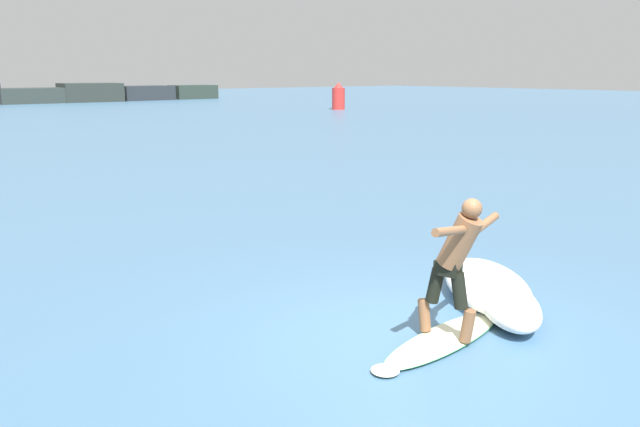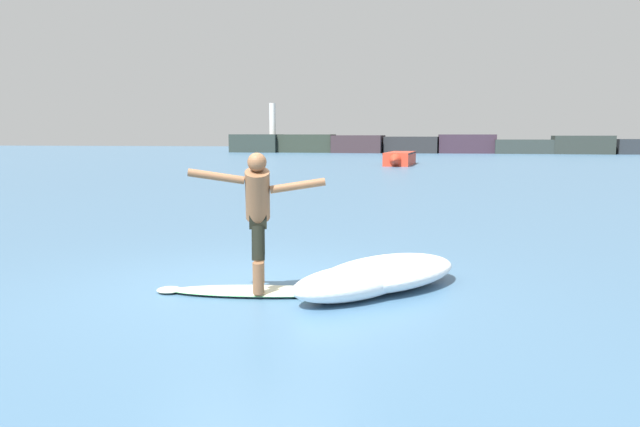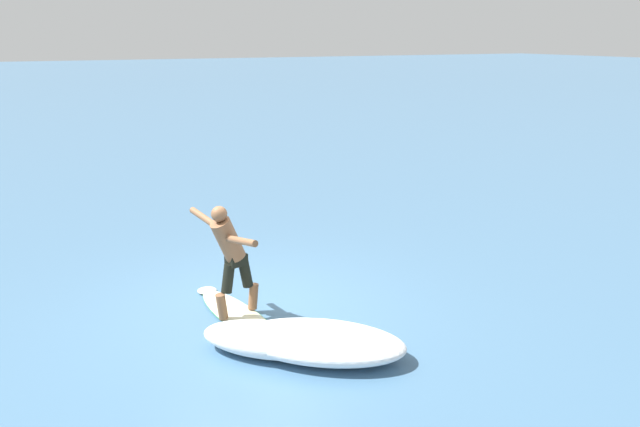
% 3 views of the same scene
% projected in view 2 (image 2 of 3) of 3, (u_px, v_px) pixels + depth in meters
% --- Properties ---
extents(ground_plane, '(200.00, 200.00, 0.00)m').
position_uv_depth(ground_plane, '(247.00, 287.00, 7.70)').
color(ground_plane, '#446B8D').
extents(rock_jetty_breakwater, '(52.22, 5.08, 5.54)m').
position_uv_depth(rock_jetty_breakwater, '(456.00, 145.00, 67.28)').
color(rock_jetty_breakwater, '#27322E').
rests_on(rock_jetty_breakwater, ground).
extents(surfboard, '(2.33, 0.83, 0.20)m').
position_uv_depth(surfboard, '(256.00, 291.00, 7.38)').
color(surfboard, beige).
rests_on(surfboard, ground).
extents(surfer, '(1.52, 0.80, 1.61)m').
position_uv_depth(surfer, '(258.00, 210.00, 7.17)').
color(surfer, brown).
rests_on(surfer, surfboard).
extents(fishing_boat_near_jetty, '(1.87, 6.71, 0.82)m').
position_uv_depth(fishing_boat_near_jetty, '(400.00, 158.00, 40.19)').
color(fishing_boat_near_jetty, red).
rests_on(fishing_boat_near_jetty, ground).
extents(wave_foam_at_tail, '(2.13, 2.31, 0.39)m').
position_uv_depth(wave_foam_at_tail, '(388.00, 273.00, 7.64)').
color(wave_foam_at_tail, white).
rests_on(wave_foam_at_tail, ground).
extents(wave_foam_at_nose, '(1.64, 1.71, 0.39)m').
position_uv_depth(wave_foam_at_nose, '(354.00, 282.00, 7.13)').
color(wave_foam_at_nose, white).
rests_on(wave_foam_at_nose, ground).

